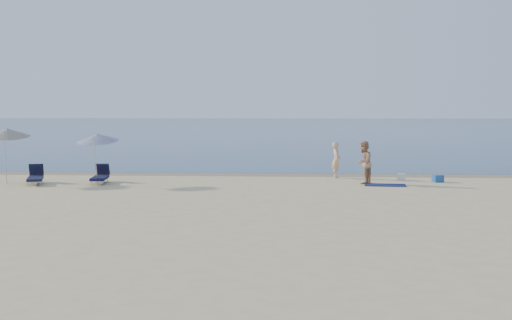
{
  "coord_description": "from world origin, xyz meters",
  "views": [
    {
      "loc": [
        0.71,
        -11.7,
        3.28
      ],
      "look_at": [
        -0.94,
        16.0,
        1.0
      ],
      "focal_mm": 45.0,
      "sensor_mm": 36.0,
      "label": 1
    }
  ],
  "objects": [
    {
      "name": "sea",
      "position": [
        0.0,
        100.0,
        0.0
      ],
      "size": [
        240.0,
        160.0,
        0.01
      ],
      "primitive_type": "cube",
      "color": "navy",
      "rests_on": "ground"
    },
    {
      "name": "person_left",
      "position": [
        2.68,
        18.21,
        0.84
      ],
      "size": [
        0.44,
        0.64,
        1.69
      ],
      "primitive_type": "imported",
      "rotation": [
        0.0,
        0.0,
        1.63
      ],
      "color": "#DCA87B",
      "rests_on": "ground"
    },
    {
      "name": "ground",
      "position": [
        0.0,
        0.0,
        0.0
      ],
      "size": [
        160.0,
        160.0,
        0.0
      ],
      "primitive_type": "plane",
      "color": "beige",
      "rests_on": "ground"
    },
    {
      "name": "lounger_left",
      "position": [
        -10.41,
        15.12,
        0.3
      ],
      "size": [
        1.16,
        1.95,
        0.82
      ],
      "rotation": [
        0.0,
        0.0,
        0.32
      ],
      "color": "black",
      "rests_on": "ground"
    },
    {
      "name": "umbrella_far",
      "position": [
        -11.71,
        15.42,
        2.18
      ],
      "size": [
        2.2,
        2.23,
        2.53
      ],
      "rotation": [
        0.0,
        0.0,
        0.19
      ],
      "color": "silver",
      "rests_on": "ground"
    },
    {
      "name": "person_right",
      "position": [
        3.71,
        15.99,
        0.92
      ],
      "size": [
        0.99,
        1.09,
        1.83
      ],
      "primitive_type": "imported",
      "rotation": [
        0.0,
        0.0,
        -1.98
      ],
      "color": "tan",
      "rests_on": "ground"
    },
    {
      "name": "beach_towel",
      "position": [
        4.56,
        15.42,
        0.01
      ],
      "size": [
        1.79,
        1.11,
        0.03
      ],
      "primitive_type": "cube",
      "rotation": [
        0.0,
        0.0,
        -0.1
      ],
      "color": "#0E1647",
      "rests_on": "ground"
    },
    {
      "name": "lounger_right",
      "position": [
        -7.7,
        15.53,
        0.29
      ],
      "size": [
        0.84,
        1.88,
        0.8
      ],
      "rotation": [
        0.0,
        0.0,
        0.14
      ],
      "color": "black",
      "rests_on": "ground"
    },
    {
      "name": "umbrella_near",
      "position": [
        -7.67,
        15.19,
        1.99
      ],
      "size": [
        2.02,
        2.04,
        2.34
      ],
      "rotation": [
        0.0,
        0.0,
        -0.14
      ],
      "color": "silver",
      "rests_on": "ground"
    },
    {
      "name": "white_bag",
      "position": [
        5.55,
        17.4,
        0.15
      ],
      "size": [
        0.41,
        0.37,
        0.3
      ],
      "primitive_type": "cube",
      "rotation": [
        0.0,
        0.0,
        -0.22
      ],
      "color": "silver",
      "rests_on": "ground"
    },
    {
      "name": "blue_cooler",
      "position": [
        7.04,
        16.75,
        0.16
      ],
      "size": [
        0.52,
        0.45,
        0.32
      ],
      "primitive_type": "cube",
      "rotation": [
        0.0,
        0.0,
        0.35
      ],
      "color": "#1C509A",
      "rests_on": "ground"
    },
    {
      "name": "wet_sand_strip",
      "position": [
        0.0,
        19.4,
        0.0
      ],
      "size": [
        240.0,
        1.6,
        0.0
      ],
      "primitive_type": "cube",
      "color": "#847254",
      "rests_on": "ground"
    }
  ]
}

